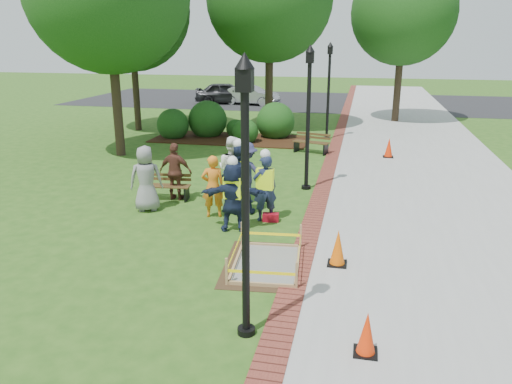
% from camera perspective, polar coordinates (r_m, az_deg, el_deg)
% --- Properties ---
extents(ground, '(100.00, 100.00, 0.00)m').
position_cam_1_polar(ground, '(10.98, -3.90, -6.65)').
color(ground, '#285116').
rests_on(ground, ground).
extents(sidewalk, '(6.00, 60.00, 0.02)m').
position_cam_1_polar(sidewalk, '(20.24, 18.04, 3.76)').
color(sidewalk, '#9E9E99').
rests_on(sidewalk, ground).
extents(brick_edging, '(0.50, 60.00, 0.03)m').
position_cam_1_polar(brick_edging, '(20.15, 8.81, 4.37)').
color(brick_edging, maroon).
rests_on(brick_edging, ground).
extents(mulch_bed, '(7.00, 3.00, 0.05)m').
position_cam_1_polar(mulch_bed, '(22.83, -2.89, 6.08)').
color(mulch_bed, '#381E0F').
rests_on(mulch_bed, ground).
extents(parking_lot, '(36.00, 12.00, 0.01)m').
position_cam_1_polar(parking_lot, '(37.00, 7.81, 10.22)').
color(parking_lot, black).
rests_on(parking_lot, ground).
extents(wet_concrete_pad, '(1.89, 2.44, 0.55)m').
position_cam_1_polar(wet_concrete_pad, '(10.18, 1.22, -7.16)').
color(wet_concrete_pad, '#47331E').
rests_on(wet_concrete_pad, ground).
extents(bench_near, '(1.37, 0.57, 0.72)m').
position_cam_1_polar(bench_near, '(14.44, -10.14, 0.03)').
color(bench_near, brown).
rests_on(bench_near, ground).
extents(bench_far, '(1.51, 0.84, 0.78)m').
position_cam_1_polar(bench_far, '(20.16, 6.31, 5.15)').
color(bench_far, '#4C371A').
rests_on(bench_far, ground).
extents(cone_front, '(0.35, 0.35, 0.69)m').
position_cam_1_polar(cone_front, '(7.67, 12.53, -15.60)').
color(cone_front, black).
rests_on(cone_front, ground).
extents(cone_back, '(0.39, 0.39, 0.77)m').
position_cam_1_polar(cone_back, '(10.25, 9.33, -6.39)').
color(cone_back, black).
rests_on(cone_back, ground).
extents(cone_far, '(0.39, 0.39, 0.77)m').
position_cam_1_polar(cone_far, '(19.89, 14.93, 4.87)').
color(cone_far, black).
rests_on(cone_far, ground).
extents(toolbox, '(0.43, 0.27, 0.20)m').
position_cam_1_polar(toolbox, '(12.59, 1.69, -2.91)').
color(toolbox, maroon).
rests_on(toolbox, ground).
extents(lamp_near, '(0.28, 0.28, 4.26)m').
position_cam_1_polar(lamp_near, '(7.09, -1.23, 1.19)').
color(lamp_near, black).
rests_on(lamp_near, ground).
extents(lamp_mid, '(0.28, 0.28, 4.26)m').
position_cam_1_polar(lamp_mid, '(14.84, 6.02, 9.57)').
color(lamp_mid, black).
rests_on(lamp_mid, ground).
extents(lamp_far, '(0.28, 0.28, 4.26)m').
position_cam_1_polar(lamp_far, '(22.77, 8.32, 12.15)').
color(lamp_far, black).
rests_on(lamp_far, ground).
extents(tree_right, '(5.43, 5.43, 8.40)m').
position_cam_1_polar(tree_right, '(28.58, 16.53, 19.07)').
color(tree_right, '#3D2D1E').
rests_on(tree_right, ground).
extents(tree_far, '(5.58, 5.58, 8.42)m').
position_cam_1_polar(tree_far, '(25.52, -14.16, 19.43)').
color(tree_far, '#3D2D1E').
rests_on(tree_far, ground).
extents(shrub_a, '(1.46, 1.46, 1.46)m').
position_cam_1_polar(shrub_a, '(23.43, -9.41, 6.10)').
color(shrub_a, '#154112').
rests_on(shrub_a, ground).
extents(shrub_b, '(1.79, 1.79, 1.79)m').
position_cam_1_polar(shrub_b, '(23.68, -5.50, 6.37)').
color(shrub_b, '#154112').
rests_on(shrub_b, ground).
extents(shrub_c, '(1.14, 1.14, 1.14)m').
position_cam_1_polar(shrub_c, '(22.09, -1.22, 5.66)').
color(shrub_c, '#154112').
rests_on(shrub_c, ground).
extents(shrub_d, '(1.76, 1.76, 1.76)m').
position_cam_1_polar(shrub_d, '(23.24, 2.22, 6.23)').
color(shrub_d, '#154112').
rests_on(shrub_d, ground).
extents(shrub_e, '(0.88, 0.88, 0.88)m').
position_cam_1_polar(shrub_e, '(23.47, -2.33, 6.34)').
color(shrub_e, '#154112').
rests_on(shrub_e, ground).
extents(casual_person_a, '(0.65, 0.53, 1.75)m').
position_cam_1_polar(casual_person_a, '(13.47, -12.45, 1.49)').
color(casual_person_a, gray).
rests_on(casual_person_a, ground).
extents(casual_person_b, '(0.59, 0.46, 1.62)m').
position_cam_1_polar(casual_person_b, '(12.75, -4.93, 0.63)').
color(casual_person_b, orange).
rests_on(casual_person_b, ground).
extents(casual_person_c, '(0.69, 0.57, 1.87)m').
position_cam_1_polar(casual_person_c, '(13.86, -2.70, 2.57)').
color(casual_person_c, white).
rests_on(casual_person_c, ground).
extents(casual_person_d, '(0.53, 0.35, 1.64)m').
position_cam_1_polar(casual_person_d, '(14.25, -9.18, 2.30)').
color(casual_person_d, brown).
rests_on(casual_person_d, ground).
extents(casual_person_e, '(0.58, 0.40, 1.71)m').
position_cam_1_polar(casual_person_e, '(13.82, -1.09, 2.21)').
color(casual_person_e, '#303155').
rests_on(casual_person_e, ground).
extents(hivis_worker_a, '(0.59, 0.44, 1.82)m').
position_cam_1_polar(hivis_worker_a, '(11.78, -2.65, -0.23)').
color(hivis_worker_a, '#192642').
rests_on(hivis_worker_a, ground).
extents(hivis_worker_b, '(0.64, 0.56, 1.84)m').
position_cam_1_polar(hivis_worker_b, '(12.42, 1.03, 0.75)').
color(hivis_worker_b, '#152038').
rests_on(hivis_worker_b, ground).
extents(hivis_worker_c, '(0.68, 0.55, 1.98)m').
position_cam_1_polar(hivis_worker_c, '(12.93, -2.01, 1.71)').
color(hivis_worker_c, '#17193C').
rests_on(hivis_worker_c, ground).
extents(parked_car_a, '(3.02, 5.23, 1.60)m').
position_cam_1_polar(parked_car_a, '(35.54, -3.36, 10.06)').
color(parked_car_a, '#272729').
rests_on(parked_car_a, ground).
extents(parked_car_b, '(2.66, 4.61, 1.41)m').
position_cam_1_polar(parked_car_b, '(34.90, -0.60, 9.95)').
color(parked_car_b, gray).
rests_on(parked_car_b, ground).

